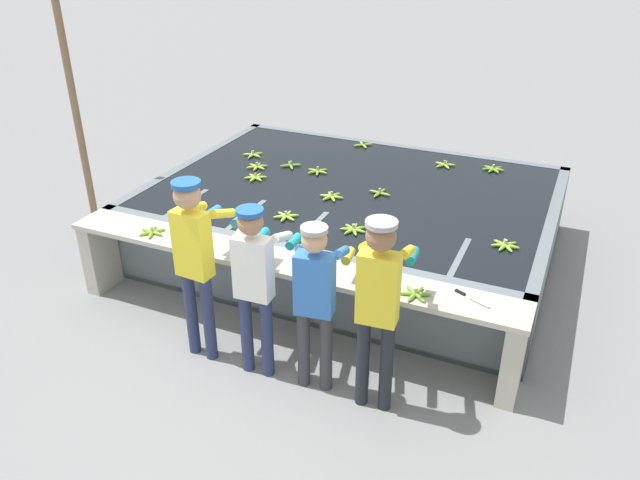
# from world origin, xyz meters

# --- Properties ---
(ground_plane) EXTENTS (80.00, 80.00, 0.00)m
(ground_plane) POSITION_xyz_m (0.00, 0.00, 0.00)
(ground_plane) COLOR gray
(ground_plane) RESTS_ON ground
(wash_tank) EXTENTS (4.61, 3.40, 0.85)m
(wash_tank) POSITION_xyz_m (0.00, 2.13, 0.42)
(wash_tank) COLOR slate
(wash_tank) RESTS_ON ground
(work_ledge) EXTENTS (4.61, 0.45, 0.85)m
(work_ledge) POSITION_xyz_m (0.00, 0.23, 0.61)
(work_ledge) COLOR #B7B2A3
(work_ledge) RESTS_ON ground
(worker_0) EXTENTS (0.44, 0.74, 1.76)m
(worker_0) POSITION_xyz_m (-0.52, -0.33, 1.08)
(worker_0) COLOR navy
(worker_0) RESTS_ON ground
(worker_1) EXTENTS (0.43, 0.72, 1.63)m
(worker_1) POSITION_xyz_m (0.07, -0.33, 0.98)
(worker_1) COLOR navy
(worker_1) RESTS_ON ground
(worker_2) EXTENTS (0.47, 0.73, 1.56)m
(worker_2) POSITION_xyz_m (0.62, -0.30, 0.94)
(worker_2) COLOR #38383D
(worker_2) RESTS_ON ground
(worker_3) EXTENTS (0.44, 0.74, 1.73)m
(worker_3) POSITION_xyz_m (1.17, -0.33, 1.06)
(worker_3) COLOR #1E2328
(worker_3) RESTS_ON ground
(banana_bunch_floating_0) EXTENTS (0.28, 0.26, 0.08)m
(banana_bunch_floating_0) POSITION_xyz_m (-1.61, 2.60, 0.86)
(banana_bunch_floating_0) COLOR #9EC642
(banana_bunch_floating_0) RESTS_ON wash_tank
(banana_bunch_floating_1) EXTENTS (0.24, 0.24, 0.08)m
(banana_bunch_floating_1) POSITION_xyz_m (-0.41, 3.57, 0.86)
(banana_bunch_floating_1) COLOR #93BC3D
(banana_bunch_floating_1) RESTS_ON wash_tank
(banana_bunch_floating_2) EXTENTS (0.28, 0.27, 0.08)m
(banana_bunch_floating_2) POSITION_xyz_m (-0.11, 1.74, 0.86)
(banana_bunch_floating_2) COLOR #93BC3D
(banana_bunch_floating_2) RESTS_ON wash_tank
(banana_bunch_floating_3) EXTENTS (0.25, 0.25, 0.08)m
(banana_bunch_floating_3) POSITION_xyz_m (-0.97, 2.45, 0.86)
(banana_bunch_floating_3) COLOR #75A333
(banana_bunch_floating_3) RESTS_ON wash_tank
(banana_bunch_floating_4) EXTENTS (0.26, 0.28, 0.08)m
(banana_bunch_floating_4) POSITION_xyz_m (-1.18, 1.90, 0.86)
(banana_bunch_floating_4) COLOR #9EC642
(banana_bunch_floating_4) RESTS_ON wash_tank
(banana_bunch_floating_5) EXTENTS (0.28, 0.28, 0.08)m
(banana_bunch_floating_5) POSITION_xyz_m (1.89, 1.34, 0.86)
(banana_bunch_floating_5) COLOR #8CB738
(banana_bunch_floating_5) RESTS_ON wash_tank
(banana_bunch_floating_6) EXTENTS (0.28, 0.28, 0.08)m
(banana_bunch_floating_6) POSITION_xyz_m (0.36, 2.06, 0.86)
(banana_bunch_floating_6) COLOR #75A333
(banana_bunch_floating_6) RESTS_ON wash_tank
(banana_bunch_floating_7) EXTENTS (0.27, 0.28, 0.08)m
(banana_bunch_floating_7) POSITION_xyz_m (1.42, 3.37, 0.86)
(banana_bunch_floating_7) COLOR #75A333
(banana_bunch_floating_7) RESTS_ON wash_tank
(banana_bunch_floating_8) EXTENTS (0.28, 0.28, 0.08)m
(banana_bunch_floating_8) POSITION_xyz_m (-1.34, 2.23, 0.86)
(banana_bunch_floating_8) COLOR #93BC3D
(banana_bunch_floating_8) RESTS_ON wash_tank
(banana_bunch_floating_9) EXTENTS (0.28, 0.28, 0.08)m
(banana_bunch_floating_9) POSITION_xyz_m (0.42, 1.07, 0.86)
(banana_bunch_floating_9) COLOR #7FAD33
(banana_bunch_floating_9) RESTS_ON wash_tank
(banana_bunch_floating_10) EXTENTS (0.28, 0.27, 0.08)m
(banana_bunch_floating_10) POSITION_xyz_m (-0.57, 2.40, 0.86)
(banana_bunch_floating_10) COLOR #7FAD33
(banana_bunch_floating_10) RESTS_ON wash_tank
(banana_bunch_floating_11) EXTENTS (0.27, 0.28, 0.08)m
(banana_bunch_floating_11) POSITION_xyz_m (-0.34, 1.07, 0.86)
(banana_bunch_floating_11) COLOR #93BC3D
(banana_bunch_floating_11) RESTS_ON wash_tank
(banana_bunch_floating_12) EXTENTS (0.28, 0.27, 0.08)m
(banana_bunch_floating_12) POSITION_xyz_m (0.82, 3.27, 0.86)
(banana_bunch_floating_12) COLOR #93BC3D
(banana_bunch_floating_12) RESTS_ON wash_tank
(banana_bunch_ledge_0) EXTENTS (0.28, 0.28, 0.08)m
(banana_bunch_ledge_0) POSITION_xyz_m (1.35, 0.14, 0.87)
(banana_bunch_ledge_0) COLOR #75A333
(banana_bunch_ledge_0) RESTS_ON work_ledge
(banana_bunch_ledge_1) EXTENTS (0.28, 0.28, 0.08)m
(banana_bunch_ledge_1) POSITION_xyz_m (-0.30, 0.15, 0.87)
(banana_bunch_ledge_1) COLOR #93BC3D
(banana_bunch_ledge_1) RESTS_ON work_ledge
(banana_bunch_ledge_2) EXTENTS (0.28, 0.27, 0.08)m
(banana_bunch_ledge_2) POSITION_xyz_m (-1.40, 0.18, 0.87)
(banana_bunch_ledge_2) COLOR #7FAD33
(banana_bunch_ledge_2) RESTS_ON work_ledge
(knife_0) EXTENTS (0.33, 0.18, 0.02)m
(knife_0) POSITION_xyz_m (1.75, 0.30, 0.86)
(knife_0) COLOR silver
(knife_0) RESTS_ON work_ledge
(support_post_left) EXTENTS (0.09, 0.09, 3.20)m
(support_post_left) POSITION_xyz_m (-3.30, 1.32, 1.60)
(support_post_left) COLOR #846647
(support_post_left) RESTS_ON ground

